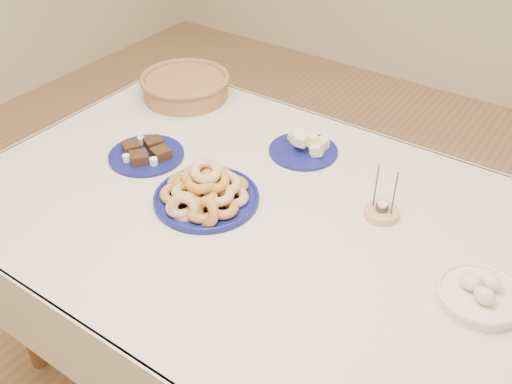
% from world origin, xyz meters
% --- Properties ---
extents(ground, '(5.00, 5.00, 0.00)m').
position_xyz_m(ground, '(0.00, 0.00, 0.00)').
color(ground, '#946B46').
rests_on(ground, ground).
extents(dining_table, '(1.71, 1.11, 0.75)m').
position_xyz_m(dining_table, '(0.00, 0.00, 0.64)').
color(dining_table, brown).
rests_on(dining_table, ground).
extents(donut_platter, '(0.35, 0.35, 0.13)m').
position_xyz_m(donut_platter, '(-0.16, -0.06, 0.79)').
color(donut_platter, navy).
rests_on(donut_platter, dining_table).
extents(melon_plate, '(0.25, 0.25, 0.07)m').
position_xyz_m(melon_plate, '(-0.07, 0.32, 0.77)').
color(melon_plate, navy).
rests_on(melon_plate, dining_table).
extents(brownie_plate, '(0.29, 0.29, 0.04)m').
position_xyz_m(brownie_plate, '(-0.46, 0.01, 0.76)').
color(brownie_plate, navy).
rests_on(brownie_plate, dining_table).
extents(wicker_basket, '(0.41, 0.41, 0.09)m').
position_xyz_m(wicker_basket, '(-0.61, 0.39, 0.80)').
color(wicker_basket, brown).
rests_on(wicker_basket, dining_table).
extents(candle_holder, '(0.10, 0.10, 0.15)m').
position_xyz_m(candle_holder, '(0.26, 0.16, 0.76)').
color(candle_holder, tan).
rests_on(candle_holder, dining_table).
extents(egg_bowl, '(0.24, 0.24, 0.06)m').
position_xyz_m(egg_bowl, '(0.57, 0.01, 0.77)').
color(egg_bowl, silver).
rests_on(egg_bowl, dining_table).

